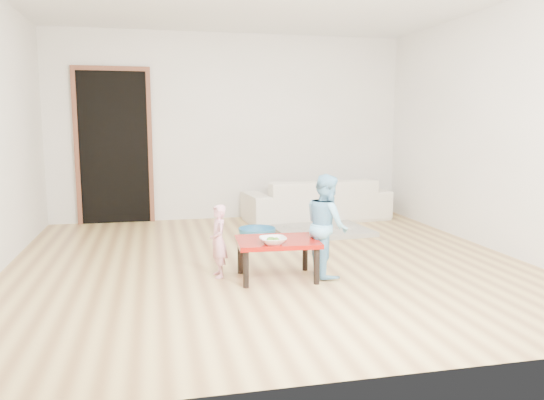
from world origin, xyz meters
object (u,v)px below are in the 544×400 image
object	(u,v)px
child_pink	(218,241)
child_blue	(327,225)
red_table	(277,259)
sofa	(316,199)
basin	(257,234)
bowl	(273,240)

from	to	relation	value
child_pink	child_blue	bearing A→B (deg)	74.21
child_pink	red_table	bearing A→B (deg)	64.74
sofa	basin	bearing A→B (deg)	39.41
basin	red_table	bearing A→B (deg)	-94.55
child_pink	child_blue	size ratio (longest dim) A/B	0.71
red_table	child_pink	world-z (taller)	child_pink
red_table	child_blue	xyz separation A→B (m)	(0.46, 0.01, 0.28)
red_table	basin	distance (m)	1.59
bowl	child_blue	bearing A→B (deg)	16.74
bowl	child_pink	xyz separation A→B (m)	(-0.43, 0.32, -0.06)
sofa	child_blue	size ratio (longest dim) A/B	2.18
bowl	basin	size ratio (longest dim) A/B	0.52
child_blue	bowl	bearing A→B (deg)	104.22
bowl	child_blue	world-z (taller)	child_blue
child_pink	basin	xyz separation A→B (m)	(0.62, 1.40, -0.26)
basin	sofa	bearing A→B (deg)	44.95
sofa	child_pink	bearing A→B (deg)	50.10
sofa	child_pink	world-z (taller)	child_pink
sofa	bowl	world-z (taller)	sofa
red_table	child_pink	distance (m)	0.55
sofa	child_pink	size ratio (longest dim) A/B	3.08
child_pink	child_blue	xyz separation A→B (m)	(0.96, -0.16, 0.14)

